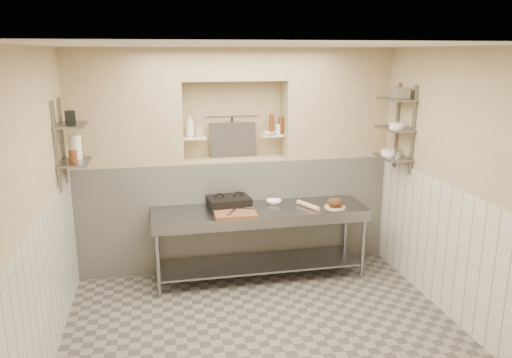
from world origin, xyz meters
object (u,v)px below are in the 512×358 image
object	(u,v)px
cutting_board	(235,214)
bottle_soap	(190,126)
prep_table	(260,229)
jug_left	(75,147)
bread_loaf	(335,202)
panini_press	(229,203)
mixing_bowl	(274,202)
bowl_alcove	(270,133)
rolling_pin	(308,205)

from	to	relation	value
cutting_board	bottle_soap	xyz separation A→B (m)	(-0.43, 0.75, 0.93)
prep_table	jug_left	world-z (taller)	jug_left
cutting_board	bread_loaf	size ratio (longest dim) A/B	2.56
panini_press	mixing_bowl	distance (m)	0.58
bottle_soap	cutting_board	bearing A→B (deg)	-59.80
cutting_board	bread_loaf	bearing A→B (deg)	2.49
panini_press	bread_loaf	xyz separation A→B (m)	(1.27, -0.26, 0.00)
bottle_soap	jug_left	distance (m)	1.41
bread_loaf	prep_table	bearing A→B (deg)	171.10
jug_left	bowl_alcove	bearing A→B (deg)	12.97
prep_table	bowl_alcove	distance (m)	1.23
cutting_board	jug_left	xyz separation A→B (m)	(-1.72, 0.18, 0.82)
prep_table	mixing_bowl	bearing A→B (deg)	39.94
rolling_pin	bottle_soap	bearing A→B (deg)	155.53
cutting_board	mixing_bowl	size ratio (longest dim) A/B	2.53
jug_left	rolling_pin	bearing A→B (deg)	-1.18
rolling_pin	jug_left	size ratio (longest dim) A/B	1.44
prep_table	jug_left	distance (m)	2.33
bowl_alcove	mixing_bowl	bearing A→B (deg)	-93.44
cutting_board	bottle_soap	bearing A→B (deg)	120.20
prep_table	rolling_pin	bearing A→B (deg)	-6.49
rolling_pin	bread_loaf	bearing A→B (deg)	-13.23
prep_table	cutting_board	xyz separation A→B (m)	(-0.34, -0.20, 0.28)
cutting_board	mixing_bowl	xyz separation A→B (m)	(0.55, 0.37, 0.00)
mixing_bowl	bottle_soap	world-z (taller)	bottle_soap
rolling_pin	bread_loaf	xyz separation A→B (m)	(0.32, -0.08, 0.04)
panini_press	cutting_board	size ratio (longest dim) A/B	1.11
panini_press	bowl_alcove	bearing A→B (deg)	27.84
panini_press	jug_left	size ratio (longest dim) A/B	2.07
prep_table	bowl_alcove	size ratio (longest dim) A/B	17.44
prep_table	bowl_alcove	xyz separation A→B (m)	(0.23, 0.52, 1.09)
cutting_board	jug_left	bearing A→B (deg)	173.90
rolling_pin	bowl_alcove	xyz separation A→B (m)	(-0.35, 0.58, 0.81)
cutting_board	panini_press	bearing A→B (deg)	95.00
rolling_pin	jug_left	distance (m)	2.77
bowl_alcove	jug_left	size ratio (longest dim) A/B	0.58
prep_table	jug_left	bearing A→B (deg)	-179.67
cutting_board	bottle_soap	size ratio (longest dim) A/B	1.70
prep_table	mixing_bowl	size ratio (longest dim) A/B	13.63
mixing_bowl	rolling_pin	bearing A→B (deg)	-33.51
bread_loaf	jug_left	xyz separation A→B (m)	(-2.96, 0.13, 0.77)
bread_loaf	bowl_alcove	distance (m)	1.21
panini_press	bread_loaf	size ratio (longest dim) A/B	2.83
prep_table	bowl_alcove	bearing A→B (deg)	65.59
bottle_soap	jug_left	xyz separation A→B (m)	(-1.29, -0.56, -0.11)
cutting_board	bowl_alcove	distance (m)	1.22
mixing_bowl	bread_loaf	bearing A→B (deg)	-24.92
bowl_alcove	bread_loaf	bearing A→B (deg)	-44.46
panini_press	bowl_alcove	xyz separation A→B (m)	(0.60, 0.40, 0.77)
prep_table	rolling_pin	xyz separation A→B (m)	(0.58, -0.07, 0.29)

